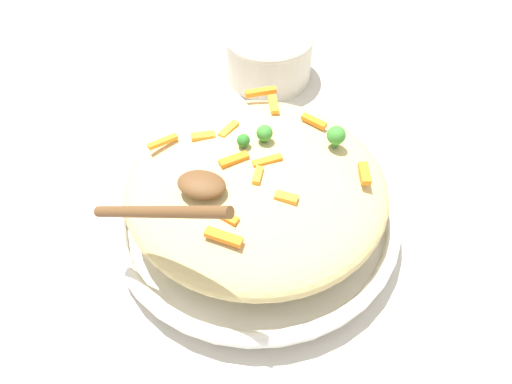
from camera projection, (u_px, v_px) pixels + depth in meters
name	position (u px, v px, depth m)	size (l,w,h in m)	color
ground_plane	(256.00, 227.00, 0.74)	(2.40, 2.40, 0.00)	beige
serving_bowl	(256.00, 217.00, 0.72)	(0.37, 0.37, 0.04)	white
pasta_mound	(256.00, 188.00, 0.68)	(0.33, 0.31, 0.08)	#D1BA7A
carrot_piece_0	(229.00, 129.00, 0.69)	(0.03, 0.01, 0.01)	orange
carrot_piece_1	(267.00, 161.00, 0.65)	(0.04, 0.01, 0.01)	orange
carrot_piece_2	(286.00, 198.00, 0.62)	(0.03, 0.01, 0.01)	orange
carrot_piece_3	(274.00, 104.00, 0.72)	(0.03, 0.01, 0.01)	orange
carrot_piece_4	(365.00, 173.00, 0.64)	(0.03, 0.01, 0.01)	orange
carrot_piece_5	(224.00, 237.00, 0.58)	(0.04, 0.01, 0.01)	orange
carrot_piece_6	(163.00, 142.00, 0.68)	(0.04, 0.01, 0.01)	orange
carrot_piece_7	(261.00, 92.00, 0.74)	(0.04, 0.01, 0.01)	orange
carrot_piece_8	(235.00, 158.00, 0.65)	(0.04, 0.01, 0.01)	orange
carrot_piece_9	(225.00, 216.00, 0.60)	(0.03, 0.01, 0.01)	orange
carrot_piece_10	(203.00, 136.00, 0.68)	(0.03, 0.01, 0.01)	orange
carrot_piece_11	(258.00, 176.00, 0.63)	(0.02, 0.01, 0.01)	orange
carrot_piece_12	(314.00, 121.00, 0.70)	(0.03, 0.01, 0.01)	orange
broccoli_floret_0	(267.00, 134.00, 0.66)	(0.02, 0.02, 0.02)	#377928
broccoli_floret_1	(243.00, 141.00, 0.66)	(0.02, 0.02, 0.02)	#296820
broccoli_floret_2	(336.00, 136.00, 0.66)	(0.02, 0.02, 0.03)	#377928
serving_spoon	(186.00, 194.00, 0.58)	(0.17, 0.12, 0.10)	brown
companion_bowl	(269.00, 53.00, 0.91)	(0.15, 0.15, 0.09)	beige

